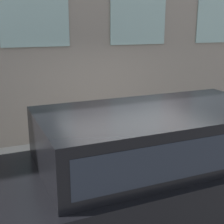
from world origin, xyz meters
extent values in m
plane|color=#514F4C|center=(0.00, 0.00, 0.00)|extent=(80.00, 80.00, 0.00)
cube|color=#9E9B93|center=(1.32, 0.00, 0.06)|extent=(2.64, 60.00, 0.13)
cube|color=#9EBCB2|center=(2.62, -3.70, 3.35)|extent=(0.03, 1.47, 2.06)
cube|color=#9EBCB2|center=(2.62, -1.23, 3.35)|extent=(0.03, 1.47, 2.06)
cylinder|color=gray|center=(0.48, 0.11, 0.15)|extent=(0.30, 0.30, 0.04)
cylinder|color=gray|center=(0.48, 0.11, 0.50)|extent=(0.22, 0.22, 0.74)
sphere|color=slate|center=(0.48, 0.11, 0.87)|extent=(0.23, 0.23, 0.23)
cylinder|color=black|center=(0.48, 0.11, 0.94)|extent=(0.08, 0.08, 0.09)
cylinder|color=gray|center=(0.48, -0.05, 0.59)|extent=(0.09, 0.10, 0.09)
cylinder|color=gray|center=(0.48, 0.27, 0.59)|extent=(0.09, 0.10, 0.09)
cylinder|color=navy|center=(0.63, 0.55, 0.38)|extent=(0.07, 0.07, 0.51)
cylinder|color=navy|center=(0.74, 0.55, 0.38)|extent=(0.07, 0.07, 0.51)
cube|color=#1E59A5|center=(0.69, 0.55, 0.83)|extent=(0.14, 0.10, 0.38)
cylinder|color=#1E59A5|center=(0.59, 0.55, 0.84)|extent=(0.06, 0.06, 0.36)
cylinder|color=#1E59A5|center=(0.78, 0.55, 0.84)|extent=(0.06, 0.06, 0.36)
sphere|color=beige|center=(0.69, 0.55, 1.11)|extent=(0.17, 0.17, 0.17)
cylinder|color=black|center=(-0.30, 2.02, 0.40)|extent=(0.24, 0.81, 0.81)
cylinder|color=black|center=(-0.30, -1.01, 0.40)|extent=(0.24, 0.81, 0.81)
cube|color=black|center=(-1.08, 0.51, 0.75)|extent=(1.80, 4.89, 0.69)
cube|color=black|center=(-1.08, 0.39, 1.42)|extent=(1.59, 3.03, 0.65)
cube|color=#1E232D|center=(-1.08, 0.39, 1.42)|extent=(1.60, 2.79, 0.42)
camera|label=1|loc=(-4.31, 2.42, 2.75)|focal=50.00mm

